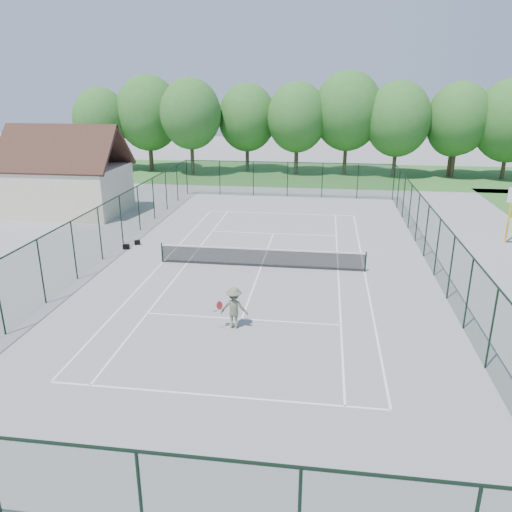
% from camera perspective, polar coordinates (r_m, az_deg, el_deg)
% --- Properties ---
extents(ground, '(140.00, 140.00, 0.00)m').
position_cam_1_polar(ground, '(26.91, 0.58, -1.24)').
color(ground, gray).
rests_on(ground, ground).
extents(grass_far, '(80.00, 16.00, 0.01)m').
position_cam_1_polar(grass_far, '(55.91, 4.55, 9.37)').
color(grass_far, '#38722D').
rests_on(grass_far, ground).
extents(court_lines, '(11.05, 23.85, 0.01)m').
position_cam_1_polar(court_lines, '(26.90, 0.58, -1.23)').
color(court_lines, white).
rests_on(court_lines, ground).
extents(tennis_net, '(11.08, 0.08, 1.10)m').
position_cam_1_polar(tennis_net, '(26.71, 0.59, -0.08)').
color(tennis_net, black).
rests_on(tennis_net, ground).
extents(fence_enclosure, '(18.05, 36.05, 3.02)m').
position_cam_1_polar(fence_enclosure, '(26.41, 0.59, 1.93)').
color(fence_enclosure, '#193A1F').
rests_on(fence_enclosure, ground).
extents(utility_building, '(8.60, 6.27, 6.63)m').
position_cam_1_polar(utility_building, '(40.42, -20.85, 8.97)').
color(utility_building, beige).
rests_on(utility_building, ground).
extents(tree_line_far, '(39.40, 6.40, 9.70)m').
position_cam_1_polar(tree_line_far, '(55.23, 4.71, 15.50)').
color(tree_line_far, '#473827').
rests_on(tree_line_far, ground).
extents(sports_bag_a, '(0.40, 0.27, 0.30)m').
position_cam_1_polar(sports_bag_a, '(30.75, -14.63, 1.04)').
color(sports_bag_a, black).
rests_on(sports_bag_a, ground).
extents(sports_bag_b, '(0.41, 0.34, 0.27)m').
position_cam_1_polar(sports_bag_b, '(31.44, -13.41, 1.51)').
color(sports_bag_b, black).
rests_on(sports_bag_b, ground).
extents(tennis_player, '(1.72, 0.95, 1.73)m').
position_cam_1_polar(tennis_player, '(20.06, -2.52, -5.91)').
color(tennis_player, '#636A4D').
rests_on(tennis_player, ground).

